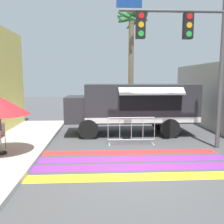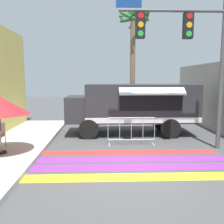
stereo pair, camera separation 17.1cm
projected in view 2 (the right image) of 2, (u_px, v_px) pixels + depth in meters
The scene contains 6 objects.
ground_plane at pixel (134, 171), 7.14m from camera, with size 60.00×60.00×0.00m, color #4C4C4F.
crosswalk_painted at pixel (131, 163), 7.84m from camera, with size 6.40×2.84×0.01m.
food_truck at pixel (131, 104), 11.79m from camera, with size 6.04×2.51×2.37m.
traffic_signal_pole at pixel (188, 43), 8.92m from camera, with size 3.97×0.29×5.53m.
barricade_front at pixel (131, 131), 9.95m from camera, with size 1.89×0.44×1.11m.
palm_tree at pixel (133, 43), 15.13m from camera, with size 2.03×2.19×6.76m.
Camera 2 is at (-0.88, -6.83, 2.63)m, focal length 40.00 mm.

